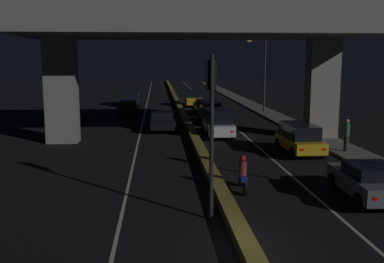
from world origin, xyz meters
name	(u,v)px	position (x,y,z in m)	size (l,w,h in m)	color
ground_plane	(247,252)	(0.00, 0.00, 0.00)	(200.00, 200.00, 0.00)	black
lane_line_left_inner	(145,111)	(-3.65, 35.00, 0.00)	(0.12, 126.00, 0.00)	beige
lane_line_right_inner	(215,110)	(3.65, 35.00, 0.00)	(0.12, 126.00, 0.00)	beige
median_divider	(180,109)	(0.00, 35.00, 0.18)	(0.55, 126.00, 0.35)	olive
sidewalk_right	(277,117)	(8.37, 28.00, 0.07)	(2.08, 126.00, 0.14)	slate
elevated_overpass	(195,24)	(0.00, 17.31, 7.44)	(21.82, 9.39, 9.70)	gray
traffic_light_left_of_median	(211,109)	(-0.67, 2.72, 3.68)	(0.30, 0.49, 5.41)	black
street_lamp	(262,69)	(7.85, 32.13, 4.30)	(2.02, 0.32, 7.22)	#2D2D30
car_grey_lead	(369,181)	(5.49, 4.27, 0.74)	(2.13, 4.19, 1.39)	#515459
car_taxi_yellow_second	(299,138)	(5.47, 12.59, 0.92)	(1.91, 4.16, 1.70)	gold
car_white_third	(218,122)	(1.73, 18.75, 0.98)	(1.90, 4.39, 1.87)	silver
car_dark_blue_fourth	(210,112)	(1.98, 25.23, 0.92)	(1.92, 4.39, 1.78)	#141938
car_grey_fifth	(204,106)	(2.07, 31.37, 0.76)	(1.90, 4.74, 1.44)	#515459
car_taxi_yellow_sixth	(194,98)	(1.77, 39.00, 0.91)	(2.09, 4.29, 1.76)	gold
car_black_lead_oncoming	(162,121)	(-2.05, 21.63, 0.70)	(2.01, 4.34, 1.36)	black
car_black_second_oncoming	(128,108)	(-5.13, 30.50, 0.76)	(1.95, 4.14, 1.48)	black
car_dark_blue_third_oncoming	(132,97)	(-5.32, 40.00, 0.99)	(2.06, 4.44, 1.87)	#141938
motorcycle_blue_filtering_near	(243,176)	(0.99, 5.81, 0.61)	(0.33, 1.91, 1.44)	black
pedestrian_on_sidewalk	(347,135)	(8.15, 12.53, 1.06)	(0.32, 0.32, 1.81)	#2D261E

